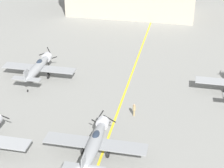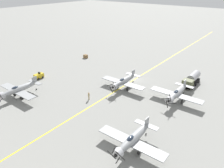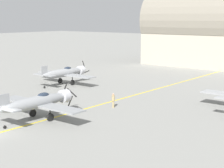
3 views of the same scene
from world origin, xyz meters
TOP-DOWN VIEW (x-y plane):
  - airplane_far_left at (-14.52, 23.20)m, footprint 12.00×9.98m
  - airplane_mid_center at (-0.70, 5.69)m, footprint 12.00×9.98m
  - ground_crew_walking at (2.35, 15.33)m, footprint 0.40×0.40m

SIDE VIEW (x-z plane):
  - ground_crew_walking at x=2.35m, z-range 0.08..1.94m
  - airplane_far_left at x=-14.52m, z-range 0.17..3.86m
  - airplane_mid_center at x=-0.70m, z-range 0.19..3.84m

